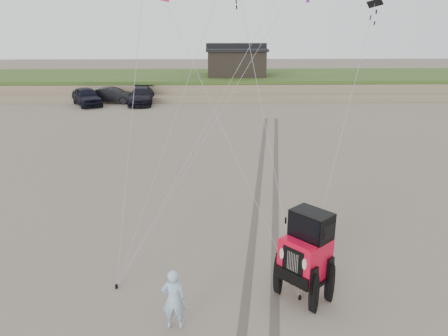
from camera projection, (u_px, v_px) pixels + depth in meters
The scene contains 11 objects.
ground at pixel (231, 286), 12.65m from camera, with size 160.00×160.00×0.00m, color #6B6054.
dune_ridge at pixel (217, 83), 47.91m from camera, with size 160.00×14.25×1.73m.
cabin at pixel (236, 61), 46.71m from camera, with size 6.40×5.40×3.35m.
truck_a at pixel (87, 96), 39.58m from camera, with size 1.91×4.74×1.62m, color black.
truck_b at pixel (113, 95), 40.73m from camera, with size 1.52×4.35×1.43m, color black.
truck_c at pixel (141, 96), 40.16m from camera, with size 2.11×5.20×1.51m, color black.
jeep at pixel (305, 265), 11.81m from camera, with size 2.35×5.45×2.03m, color red, non-canonical shape.
man at pixel (174, 299), 10.70m from camera, with size 0.59×0.39×1.61m, color #869CCF.
stake_main at pixel (116, 286), 12.52m from camera, with size 0.08×0.08×0.12m, color black.
stake_aux at pixel (300, 298), 12.01m from camera, with size 0.08×0.08×0.12m, color black.
tire_tracks at pixel (267, 186), 20.27m from camera, with size 5.22×29.74×0.01m.
Camera 1 is at (-0.47, -10.89, 7.28)m, focal length 35.00 mm.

